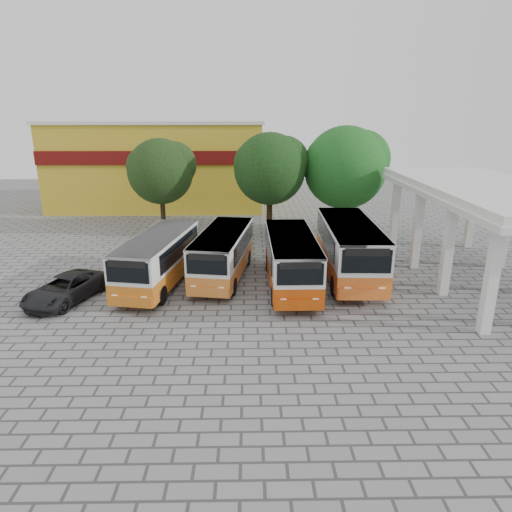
{
  "coord_description": "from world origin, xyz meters",
  "views": [
    {
      "loc": [
        -2.25,
        -20.09,
        9.1
      ],
      "look_at": [
        -1.84,
        3.85,
        1.5
      ],
      "focal_mm": 32.0,
      "sensor_mm": 36.0,
      "label": 1
    }
  ],
  "objects_px": {
    "bus_far_left": "(158,257)",
    "bus_centre_left": "(223,252)",
    "bus_far_right": "(349,247)",
    "bus_centre_right": "(291,258)",
    "parked_car": "(65,289)"
  },
  "relations": [
    {
      "from": "bus_far_right",
      "to": "parked_car",
      "type": "bearing_deg",
      "value": -165.98
    },
    {
      "from": "bus_far_left",
      "to": "bus_centre_right",
      "type": "distance_m",
      "value": 7.17
    },
    {
      "from": "bus_far_left",
      "to": "parked_car",
      "type": "distance_m",
      "value": 4.88
    },
    {
      "from": "bus_far_left",
      "to": "bus_far_right",
      "type": "xyz_separation_m",
      "value": [
        10.58,
        1.1,
        0.23
      ]
    },
    {
      "from": "bus_far_left",
      "to": "bus_centre_left",
      "type": "distance_m",
      "value": 3.61
    },
    {
      "from": "bus_far_left",
      "to": "parked_car",
      "type": "bearing_deg",
      "value": -143.98
    },
    {
      "from": "bus_far_left",
      "to": "bus_centre_right",
      "type": "relative_size",
      "value": 1.01
    },
    {
      "from": "bus_far_left",
      "to": "bus_centre_left",
      "type": "relative_size",
      "value": 1.02
    },
    {
      "from": "bus_centre_right",
      "to": "bus_far_right",
      "type": "relative_size",
      "value": 0.89
    },
    {
      "from": "bus_far_left",
      "to": "bus_centre_right",
      "type": "bearing_deg",
      "value": 6.99
    },
    {
      "from": "parked_car",
      "to": "bus_centre_left",
      "type": "bearing_deg",
      "value": 41.32
    },
    {
      "from": "bus_centre_left",
      "to": "bus_far_right",
      "type": "height_order",
      "value": "bus_far_right"
    },
    {
      "from": "bus_far_left",
      "to": "bus_far_right",
      "type": "height_order",
      "value": "bus_far_right"
    },
    {
      "from": "parked_car",
      "to": "bus_centre_right",
      "type": "bearing_deg",
      "value": 27.53
    },
    {
      "from": "bus_centre_right",
      "to": "parked_car",
      "type": "distance_m",
      "value": 11.63
    }
  ]
}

